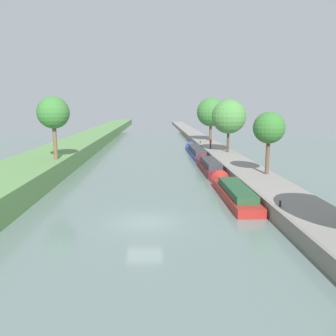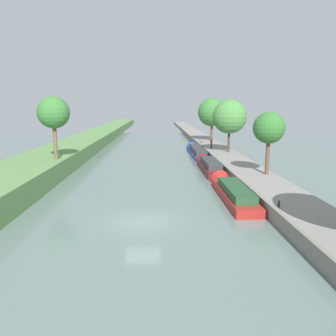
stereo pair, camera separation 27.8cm
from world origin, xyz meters
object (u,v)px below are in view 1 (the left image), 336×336
(person_walking, at_px, (211,143))
(mooring_bollard_far, at_px, (200,142))
(narrowboat_red, at_px, (233,191))
(narrowboat_blue, at_px, (196,151))
(mooring_bollard_near, at_px, (280,204))
(narrowboat_maroon, at_px, (209,165))

(person_walking, bearing_deg, mooring_bollard_far, 94.20)
(person_walking, xyz_separation_m, mooring_bollard_far, (-0.59, 8.02, -0.65))
(mooring_bollard_far, bearing_deg, narrowboat_red, -93.05)
(narrowboat_blue, bearing_deg, mooring_bollard_near, -86.90)
(narrowboat_red, xyz_separation_m, narrowboat_blue, (0.01, 26.71, 0.01))
(narrowboat_red, bearing_deg, narrowboat_maroon, 90.21)
(narrowboat_red, distance_m, narrowboat_maroon, 12.68)
(narrowboat_red, xyz_separation_m, mooring_bollard_far, (1.81, 34.01, 0.72))
(person_walking, relative_size, mooring_bollard_far, 3.69)
(person_walking, bearing_deg, narrowboat_red, -95.27)
(narrowboat_red, distance_m, mooring_bollard_near, 6.75)
(narrowboat_red, relative_size, mooring_bollard_near, 25.96)
(narrowboat_maroon, height_order, mooring_bollard_far, mooring_bollard_far)
(narrowboat_red, height_order, mooring_bollard_near, mooring_bollard_near)
(mooring_bollard_near, height_order, mooring_bollard_far, same)
(narrowboat_red, relative_size, mooring_bollard_far, 25.96)
(mooring_bollard_near, bearing_deg, person_walking, 88.96)
(narrowboat_maroon, height_order, person_walking, person_walking)
(narrowboat_maroon, xyz_separation_m, mooring_bollard_near, (1.86, -19.14, 0.66))
(narrowboat_maroon, xyz_separation_m, person_walking, (2.45, 13.32, 1.31))
(narrowboat_blue, xyz_separation_m, person_walking, (2.39, -0.72, 1.36))
(narrowboat_blue, bearing_deg, narrowboat_red, -90.03)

